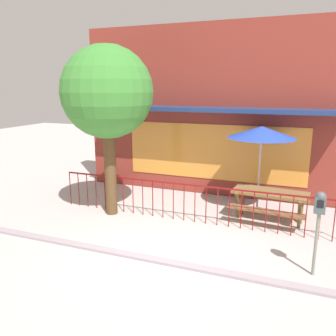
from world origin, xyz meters
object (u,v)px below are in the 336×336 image
object	(u,v)px
parking_meter_near	(319,211)
street_tree	(107,94)
patio_umbrella	(262,133)
picnic_table_left	(270,198)

from	to	relation	value
parking_meter_near	street_tree	world-z (taller)	street_tree
patio_umbrella	parking_meter_near	distance (m)	3.41
patio_umbrella	parking_meter_near	world-z (taller)	patio_umbrella
street_tree	patio_umbrella	bearing A→B (deg)	23.75
picnic_table_left	street_tree	xyz separation A→B (m)	(-3.96, -0.96, 2.53)
patio_umbrella	parking_meter_near	size ratio (longest dim) A/B	1.48
parking_meter_near	street_tree	size ratio (longest dim) A/B	0.36
street_tree	picnic_table_left	bearing A→B (deg)	13.64
picnic_table_left	street_tree	distance (m)	4.80
patio_umbrella	parking_meter_near	bearing A→B (deg)	-65.81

